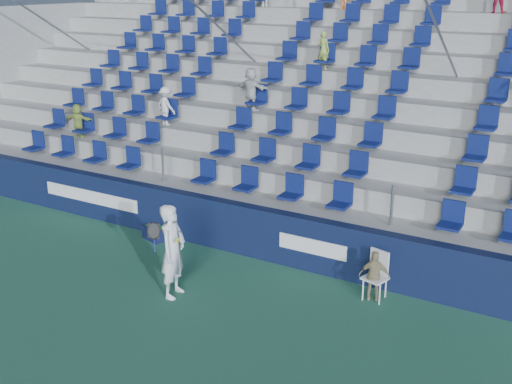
# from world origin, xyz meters

# --- Properties ---
(ground) EXTENTS (70.00, 70.00, 0.00)m
(ground) POSITION_xyz_m (0.00, 0.00, 0.00)
(ground) COLOR #2B664A
(ground) RESTS_ON ground
(sponsor_wall) EXTENTS (24.00, 0.32, 1.20)m
(sponsor_wall) POSITION_xyz_m (0.00, 3.15, 0.60)
(sponsor_wall) COLOR #10193B
(sponsor_wall) RESTS_ON ground
(grandstand) EXTENTS (24.00, 8.17, 6.63)m
(grandstand) POSITION_xyz_m (0.00, 8.24, 2.13)
(grandstand) COLOR #A6A6A1
(grandstand) RESTS_ON ground
(tennis_player) EXTENTS (0.69, 0.78, 1.94)m
(tennis_player) POSITION_xyz_m (-0.46, 0.65, 0.97)
(tennis_player) COLOR white
(tennis_player) RESTS_ON ground
(line_judge_chair) EXTENTS (0.53, 0.55, 0.99)m
(line_judge_chair) POSITION_xyz_m (3.10, 2.65, 0.56)
(line_judge_chair) COLOR white
(line_judge_chair) RESTS_ON ground
(line_judge) EXTENTS (0.66, 0.42, 1.05)m
(line_judge) POSITION_xyz_m (3.10, 2.50, 0.52)
(line_judge) COLOR tan
(line_judge) RESTS_ON ground
(ball_bin) EXTENTS (0.70, 0.56, 0.34)m
(ball_bin) POSITION_xyz_m (-2.64, 2.75, 0.19)
(ball_bin) COLOR #10173D
(ball_bin) RESTS_ON ground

